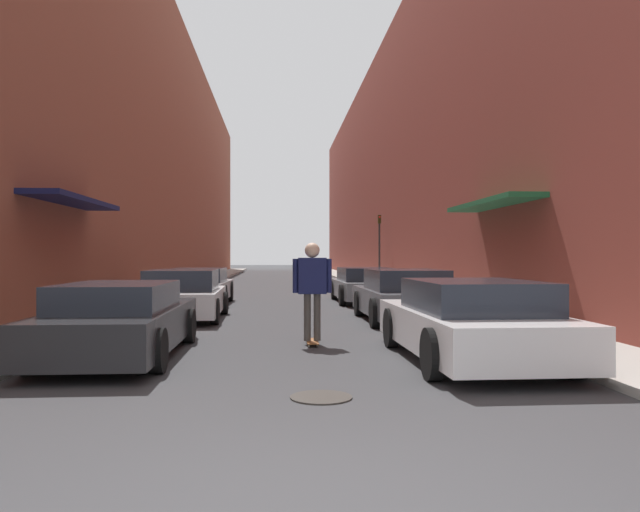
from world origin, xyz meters
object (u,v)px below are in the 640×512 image
Objects in this scene: skateboarder at (312,282)px; traffic_light at (379,241)px; parked_car_right_0 at (471,321)px; parked_car_right_2 at (364,285)px; manhole_cover at (321,397)px; parked_car_left_1 at (183,296)px; parked_car_left_0 at (121,320)px; parked_car_left_2 at (199,286)px; parked_car_right_1 at (404,296)px.

traffic_light is at bearing 77.59° from skateboarder.
parked_car_right_0 is 3.02m from skateboarder.
manhole_cover is at bearing -99.88° from parked_car_right_2.
parked_car_right_2 reaches higher than manhole_cover.
skateboarder reaches higher than manhole_cover.
parked_car_left_1 reaches higher than manhole_cover.
parked_car_right_0 is 3.34m from manhole_cover.
traffic_light is (7.71, 16.93, 1.75)m from parked_car_left_1.
skateboarder is 4.29m from manhole_cover.
parked_car_left_0 is 5.74m from parked_car_left_1.
manhole_cover is at bearing -137.24° from parked_car_right_0.
parked_car_right_2 is (0.03, 11.79, -0.02)m from parked_car_right_0.
traffic_light is (4.74, 21.54, 1.22)m from skateboarder.
manhole_cover is 0.19× the size of traffic_light.
manhole_cover is (-2.42, -2.23, -0.59)m from parked_car_right_0.
parked_car_left_1 is (0.11, 5.74, 0.02)m from parked_car_left_0.
skateboarder is (3.18, -9.34, 0.54)m from parked_car_left_2.
traffic_light is (7.81, 22.67, 1.77)m from parked_car_left_0.
parked_car_right_2 is at bearing 63.95° from parked_car_left_0.
traffic_light is (2.43, 11.65, 1.76)m from parked_car_right_2.
parked_car_right_1 is at bearing -44.74° from parked_car_left_2.
skateboarder is at bearing -103.17° from parked_car_right_2.
parked_car_left_0 is at bearing -138.26° from parked_car_right_1.
skateboarder is 2.60× the size of manhole_cover.
parked_car_left_1 is 8.37m from parked_car_right_0.
parked_car_left_1 is 9.21m from manhole_cover.
parked_car_left_2 is at bearing 90.57° from parked_car_left_0.
parked_car_right_2 is at bearing 45.00° from parked_car_left_1.
parked_car_right_0 is at bearing -64.07° from parked_car_left_2.
parked_car_right_1 is 8.34m from manhole_cover.
parked_car_left_2 is 1.15× the size of traffic_light.
manhole_cover is at bearing -45.57° from parked_car_left_0.
parked_car_right_1 is (5.40, -0.83, 0.02)m from parked_car_left_1.
parked_car_right_1 is at bearing 88.56° from parked_car_right_0.
traffic_light reaches higher than parked_car_right_1.
parked_car_right_0 is (5.26, -6.51, 0.01)m from parked_car_left_1.
traffic_light reaches higher than parked_car_right_2.
parked_car_right_2 is (5.39, 11.02, 0.01)m from parked_car_left_0.
parked_car_left_0 is 1.14× the size of parked_car_left_2.
parked_car_left_0 is at bearing -91.07° from parked_car_left_1.
skateboarder is (2.97, -4.61, 0.53)m from parked_car_left_1.
parked_car_left_1 is 2.26× the size of skateboarder.
parked_car_left_1 is 5.51m from skateboarder.
manhole_cover is (-2.44, -14.03, -0.58)m from parked_car_right_2.
parked_car_left_0 is 24.04m from traffic_light.
parked_car_right_1 reaches higher than parked_car_left_1.
manhole_cover is at bearing -91.76° from skateboarder.
parked_car_right_1 reaches higher than manhole_cover.
manhole_cover is (-0.13, -4.14, -1.12)m from skateboarder.
parked_car_right_1 is (0.14, 5.68, 0.01)m from parked_car_right_0.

